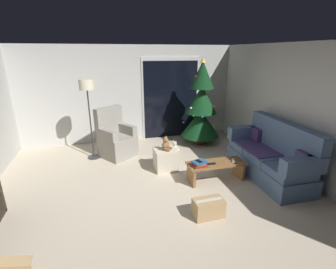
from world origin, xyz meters
TOP-DOWN VIEW (x-y plane):
  - ground_plane at (0.00, 0.00)m, footprint 7.00×7.00m
  - wall_back at (0.00, 3.06)m, footprint 5.72×0.12m
  - wall_right at (2.86, 0.00)m, footprint 0.12×6.00m
  - patio_door_frame at (1.11, 2.99)m, footprint 1.60×0.02m
  - patio_door_glass at (1.11, 2.97)m, footprint 1.50×0.02m
  - couch at (2.32, 0.17)m, footprint 0.84×1.96m
  - coffee_table at (1.22, 0.27)m, footprint 1.10×0.40m
  - remote_white at (1.56, 0.24)m, footprint 0.10×0.16m
  - remote_black at (1.10, 0.23)m, footprint 0.16×0.05m
  - book_stack at (0.87, 0.23)m, footprint 0.30×0.25m
  - cell_phone at (0.85, 0.23)m, footprint 0.11×0.16m
  - christmas_tree at (1.69, 2.21)m, footprint 1.01×1.01m
  - armchair at (-0.51, 1.97)m, footprint 0.95×0.95m
  - floor_lamp at (-1.03, 1.97)m, footprint 0.32×0.32m
  - ottoman at (0.42, 0.97)m, footprint 0.44×0.44m
  - teddy_bear_chestnut at (0.43, 0.96)m, footprint 0.22×0.21m
  - teddy_bear_cream_by_tree at (0.88, 1.82)m, footprint 0.22×0.21m
  - cardboard_box_taped_mid_floor at (0.64, -0.69)m, footprint 0.45×0.26m

SIDE VIEW (x-z plane):
  - ground_plane at x=0.00m, z-range 0.00..0.00m
  - teddy_bear_cream_by_tree at x=0.88m, z-range -0.02..0.26m
  - cardboard_box_taped_mid_floor at x=0.64m, z-range 0.00..0.28m
  - ottoman at x=0.42m, z-range 0.00..0.43m
  - coffee_table at x=1.22m, z-range 0.06..0.43m
  - remote_white at x=1.56m, z-range 0.36..0.39m
  - remote_black at x=1.10m, z-range 0.36..0.39m
  - couch at x=2.32m, z-range -0.14..0.94m
  - armchair at x=-0.51m, z-range -0.16..0.97m
  - book_stack at x=0.87m, z-range 0.37..0.45m
  - cell_phone at x=0.85m, z-range 0.45..0.46m
  - teddy_bear_chestnut at x=0.43m, z-range 0.41..0.70m
  - christmas_tree at x=1.69m, z-range -0.13..2.06m
  - patio_door_glass at x=1.11m, z-range 0.00..2.10m
  - patio_door_frame at x=1.11m, z-range 0.00..2.20m
  - wall_back at x=0.00m, z-range 0.00..2.50m
  - wall_right at x=2.86m, z-range 0.00..2.50m
  - floor_lamp at x=-1.03m, z-range 0.61..2.40m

